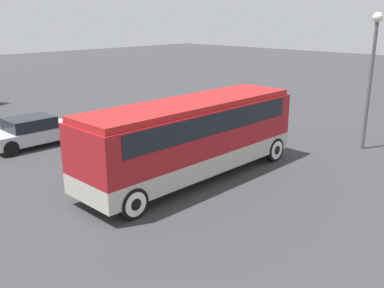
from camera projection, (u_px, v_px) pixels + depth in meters
name	position (u px, v px, depth m)	size (l,w,h in m)	color
ground_plane	(192.00, 177.00, 16.61)	(120.00, 120.00, 0.00)	#38383A
tour_bus	(194.00, 132.00, 16.16)	(9.49, 2.59, 3.03)	#B7B2A8
parked_car_near	(33.00, 131.00, 20.51)	(4.06, 1.91, 1.42)	#BCBCC1
parked_car_mid	(159.00, 125.00, 21.62)	(4.31, 1.82, 1.49)	navy
lamp_post	(372.00, 63.00, 19.10)	(0.44, 0.44, 6.19)	#515156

